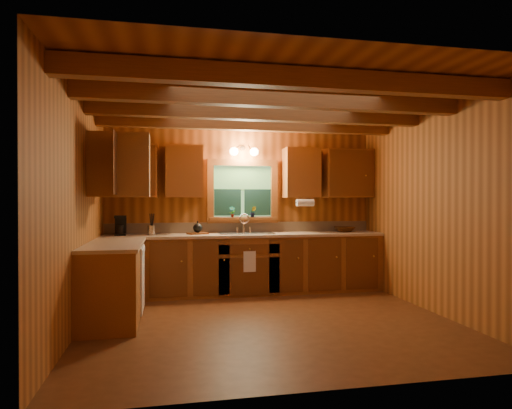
{
  "coord_description": "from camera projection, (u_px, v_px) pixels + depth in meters",
  "views": [
    {
      "loc": [
        -1.16,
        -4.96,
        1.41
      ],
      "look_at": [
        0.0,
        0.8,
        1.35
      ],
      "focal_mm": 30.82,
      "sensor_mm": 36.0,
      "label": 1
    }
  ],
  "objects": [
    {
      "name": "room",
      "position": [
        270.0,
        209.0,
        5.09
      ],
      "size": [
        4.2,
        4.2,
        4.2
      ],
      "color": "#5A3015",
      "rests_on": "ground"
    },
    {
      "name": "ceiling_beams",
      "position": [
        270.0,
        107.0,
        5.08
      ],
      "size": [
        4.2,
        2.54,
        0.18
      ],
      "color": "brown",
      "rests_on": "room"
    },
    {
      "name": "base_cabinets",
      "position": [
        215.0,
        269.0,
        6.26
      ],
      "size": [
        4.2,
        2.22,
        0.86
      ],
      "color": "brown",
      "rests_on": "ground"
    },
    {
      "name": "countertop",
      "position": [
        216.0,
        237.0,
        6.27
      ],
      "size": [
        4.2,
        2.24,
        0.04
      ],
      "color": "tan",
      "rests_on": "base_cabinets"
    },
    {
      "name": "backsplash",
      "position": [
        243.0,
        227.0,
        6.94
      ],
      "size": [
        4.2,
        0.02,
        0.16
      ],
      "primitive_type": "cube",
      "color": "tan",
      "rests_on": "room"
    },
    {
      "name": "dishwasher_panel",
      "position": [
        143.0,
        278.0,
        5.48
      ],
      "size": [
        0.02,
        0.6,
        0.8
      ],
      "primitive_type": "cube",
      "color": "white",
      "rests_on": "base_cabinets"
    },
    {
      "name": "upper_cabinets",
      "position": [
        209.0,
        170.0,
        6.37
      ],
      "size": [
        4.19,
        1.77,
        0.78
      ],
      "color": "brown",
      "rests_on": "room"
    },
    {
      "name": "window",
      "position": [
        243.0,
        193.0,
        6.92
      ],
      "size": [
        1.12,
        0.08,
        1.0
      ],
      "color": "brown",
      "rests_on": "room"
    },
    {
      "name": "window_sill",
      "position": [
        243.0,
        219.0,
        6.88
      ],
      "size": [
        1.06,
        0.14,
        0.04
      ],
      "primitive_type": "cube",
      "color": "brown",
      "rests_on": "room"
    },
    {
      "name": "wall_sconce",
      "position": [
        244.0,
        151.0,
        6.79
      ],
      "size": [
        0.45,
        0.21,
        0.17
      ],
      "color": "black",
      "rests_on": "room"
    },
    {
      "name": "paper_towel_roll",
      "position": [
        305.0,
        203.0,
        6.77
      ],
      "size": [
        0.27,
        0.11,
        0.11
      ],
      "primitive_type": "cylinder",
      "rotation": [
        0.0,
        1.57,
        0.0
      ],
      "color": "white",
      "rests_on": "upper_cabinets"
    },
    {
      "name": "dish_towel",
      "position": [
        250.0,
        262.0,
        6.34
      ],
      "size": [
        0.18,
        0.01,
        0.3
      ],
      "primitive_type": "cube",
      "color": "white",
      "rests_on": "base_cabinets"
    },
    {
      "name": "sink",
      "position": [
        246.0,
        237.0,
        6.67
      ],
      "size": [
        0.82,
        0.48,
        0.43
      ],
      "color": "silver",
      "rests_on": "countertop"
    },
    {
      "name": "coffee_maker",
      "position": [
        120.0,
        226.0,
        6.35
      ],
      "size": [
        0.16,
        0.2,
        0.29
      ],
      "rotation": [
        0.0,
        0.0,
        0.07
      ],
      "color": "black",
      "rests_on": "countertop"
    },
    {
      "name": "utensil_crock",
      "position": [
        151.0,
        230.0,
        6.41
      ],
      "size": [
        0.11,
        0.11,
        0.31
      ],
      "rotation": [
        0.0,
        0.0,
        -0.02
      ],
      "color": "silver",
      "rests_on": "countertop"
    },
    {
      "name": "cutting_board",
      "position": [
        198.0,
        233.0,
        6.56
      ],
      "size": [
        0.33,
        0.29,
        0.02
      ],
      "primitive_type": "cube",
      "rotation": [
        0.0,
        0.0,
        0.37
      ],
      "color": "#5F3114",
      "rests_on": "countertop"
    },
    {
      "name": "teakettle",
      "position": [
        198.0,
        228.0,
        6.56
      ],
      "size": [
        0.14,
        0.14,
        0.17
      ],
      "rotation": [
        0.0,
        0.0,
        0.16
      ],
      "color": "black",
      "rests_on": "cutting_board"
    },
    {
      "name": "wicker_basket",
      "position": [
        345.0,
        229.0,
        7.04
      ],
      "size": [
        0.37,
        0.37,
        0.08
      ],
      "primitive_type": "imported",
      "rotation": [
        0.0,
        0.0,
        -0.13
      ],
      "color": "#48230C",
      "rests_on": "countertop"
    },
    {
      "name": "potted_plant_left",
      "position": [
        232.0,
        212.0,
        6.83
      ],
      "size": [
        0.1,
        0.07,
        0.17
      ],
      "primitive_type": "imported",
      "rotation": [
        0.0,
        0.0,
        0.07
      ],
      "color": "#5F3114",
      "rests_on": "window_sill"
    },
    {
      "name": "potted_plant_right",
      "position": [
        253.0,
        212.0,
        6.89
      ],
      "size": [
        0.1,
        0.09,
        0.17
      ],
      "primitive_type": "imported",
      "rotation": [
        0.0,
        0.0,
        -0.14
      ],
      "color": "#5F3114",
      "rests_on": "window_sill"
    }
  ]
}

